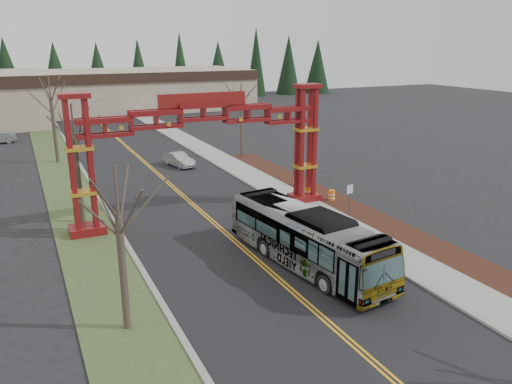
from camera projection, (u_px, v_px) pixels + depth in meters
ground at (364, 354)px, 19.58m from camera, size 200.00×200.00×0.00m
road at (177, 191)px, 41.18m from camera, size 12.00×110.00×0.02m
lane_line_left at (176, 191)px, 41.13m from camera, size 0.12×100.00×0.01m
lane_line_right at (179, 190)px, 41.23m from camera, size 0.12×100.00×0.01m
curb_right at (245, 181)px, 43.70m from camera, size 0.30×110.00×0.15m
sidewalk_right at (260, 179)px, 44.30m from camera, size 2.60×110.00×0.14m
landscape_strip at (396, 230)px, 32.41m from camera, size 2.60×50.00×0.12m
grass_median at (75, 203)px, 37.87m from camera, size 4.00×110.00×0.08m
curb_left at (100, 200)px, 38.62m from camera, size 0.30×110.00×0.15m
gateway_arch at (204, 132)px, 33.41m from camera, size 18.20×1.60×8.90m
retail_building_east at (141, 89)px, 91.79m from camera, size 38.00×20.30×7.00m
conifer_treeline at (76, 71)px, 97.33m from camera, size 116.10×5.60×13.00m
transit_bus at (306, 238)px, 26.93m from camera, size 4.13×11.72×3.20m
silver_sedan at (179, 160)px, 49.14m from camera, size 2.44×4.36×1.36m
bare_tree_median_near at (118, 218)px, 19.88m from camera, size 3.19×3.19×7.18m
bare_tree_median_mid at (74, 138)px, 32.27m from camera, size 3.34×3.34×8.04m
bare_tree_median_far at (51, 101)px, 49.05m from camera, size 3.52×3.52×8.57m
bare_tree_right_far at (241, 102)px, 51.73m from camera, size 2.90×2.90×7.74m
street_sign at (350, 194)px, 34.77m from camera, size 0.52×0.12×2.27m
barrel_south at (332, 196)px, 38.27m from camera, size 0.49×0.49×0.91m
barrel_mid at (308, 193)px, 38.88m from camera, size 0.52×0.52×0.97m
barrel_north at (296, 182)px, 42.27m from camera, size 0.48×0.48×0.88m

